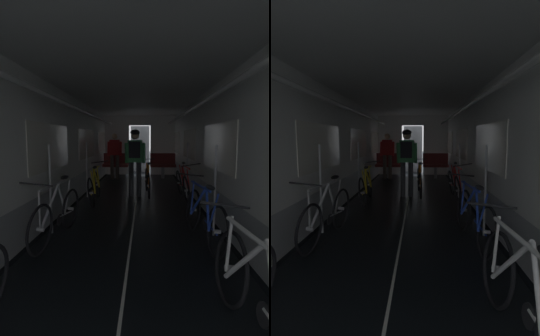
# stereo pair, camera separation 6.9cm
# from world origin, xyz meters

# --- Properties ---
(ground_plane) EXTENTS (60.00, 60.00, 0.00)m
(ground_plane) POSITION_xyz_m (0.00, 0.00, 0.00)
(ground_plane) COLOR black
(train_car_shell) EXTENTS (3.14, 12.34, 2.57)m
(train_car_shell) POSITION_xyz_m (-0.00, 3.60, 1.70)
(train_car_shell) COLOR black
(train_car_shell) RESTS_ON ground
(bench_seat_far_left) EXTENTS (0.98, 0.51, 0.95)m
(bench_seat_far_left) POSITION_xyz_m (-0.90, 8.07, 0.57)
(bench_seat_far_left) COLOR gray
(bench_seat_far_left) RESTS_ON ground
(bench_seat_far_right) EXTENTS (0.98, 0.51, 0.95)m
(bench_seat_far_right) POSITION_xyz_m (0.90, 8.07, 0.57)
(bench_seat_far_right) COLOR gray
(bench_seat_far_right) RESTS_ON ground
(bicycle_yellow) EXTENTS (0.44, 1.69, 0.96)m
(bicycle_yellow) POSITION_xyz_m (-0.97, 4.13, 0.38)
(bicycle_yellow) COLOR black
(bicycle_yellow) RESTS_ON ground
(bicycle_silver) EXTENTS (0.44, 1.69, 0.95)m
(bicycle_silver) POSITION_xyz_m (-1.08, 1.84, 0.38)
(bicycle_silver) COLOR black
(bicycle_silver) RESTS_ON ground
(bicycle_white) EXTENTS (0.44, 1.69, 0.95)m
(bicycle_white) POSITION_xyz_m (1.00, -0.10, 0.38)
(bicycle_white) COLOR black
(bicycle_white) RESTS_ON ground
(bicycle_blue) EXTENTS (0.48, 1.69, 0.95)m
(bicycle_blue) POSITION_xyz_m (1.05, 1.84, 0.38)
(bicycle_blue) COLOR black
(bicycle_blue) RESTS_ON ground
(bicycle_red) EXTENTS (0.44, 1.69, 0.96)m
(bicycle_red) POSITION_xyz_m (1.14, 4.51, 0.38)
(bicycle_red) COLOR black
(bicycle_red) RESTS_ON ground
(person_cyclist_aisle) EXTENTS (0.54, 0.40, 1.73)m
(person_cyclist_aisle) POSITION_xyz_m (-0.05, 4.77, 1.07)
(person_cyclist_aisle) COLOR #2D2D33
(person_cyclist_aisle) RESTS_ON ground
(bicycle_orange_in_aisle) EXTENTS (0.44, 1.69, 0.94)m
(bicycle_orange_in_aisle) POSITION_xyz_m (0.28, 5.04, 0.38)
(bicycle_orange_in_aisle) COLOR black
(bicycle_orange_in_aisle) RESTS_ON ground
(person_standing_near_bench) EXTENTS (0.53, 0.23, 1.69)m
(person_standing_near_bench) POSITION_xyz_m (-0.90, 7.70, 0.98)
(person_standing_near_bench) COLOR brown
(person_standing_near_bench) RESTS_ON ground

